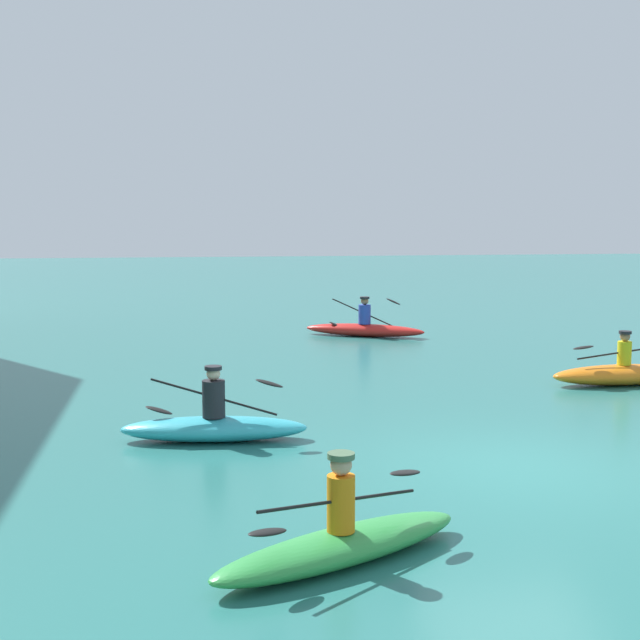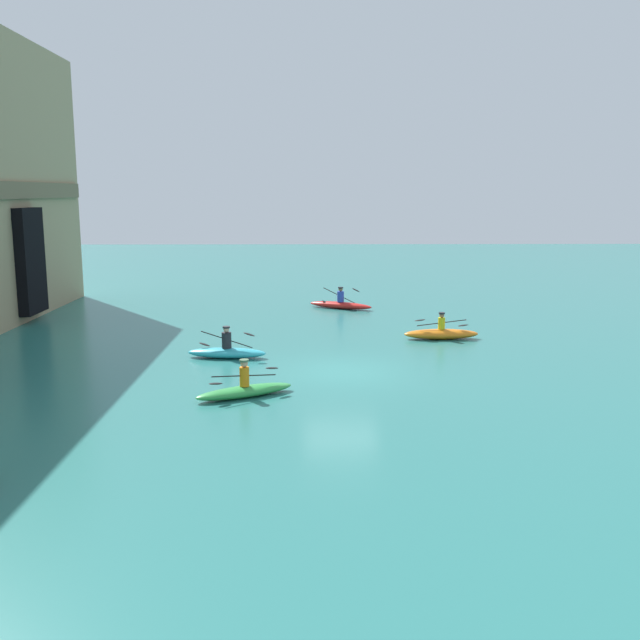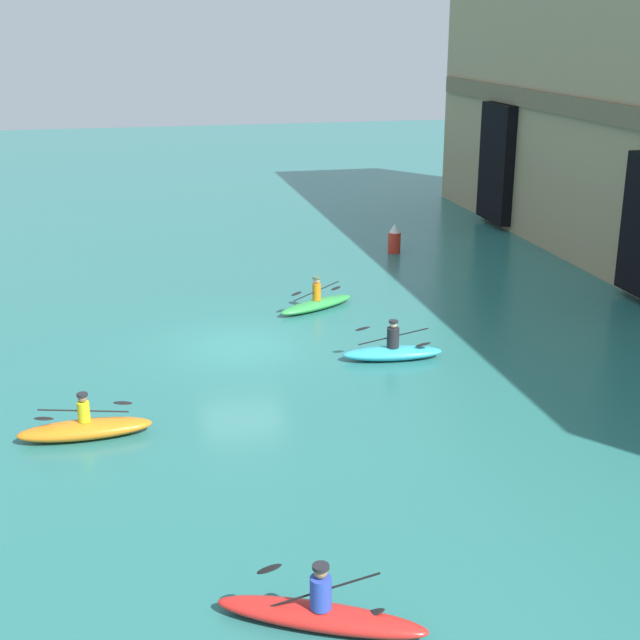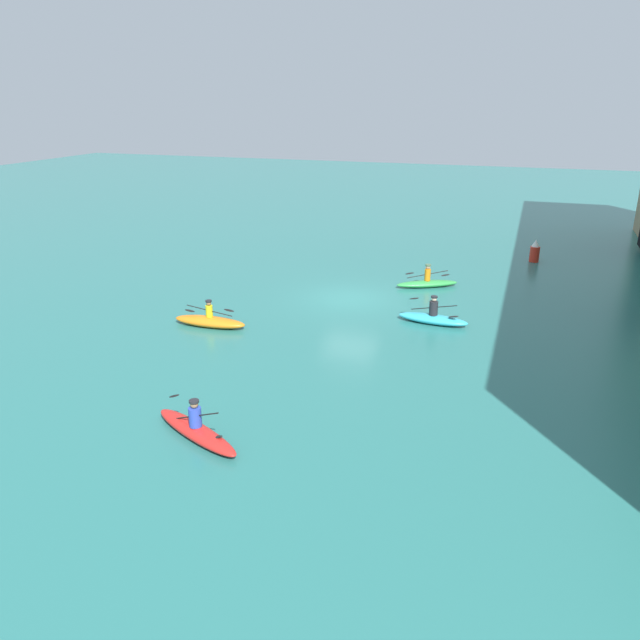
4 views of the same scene
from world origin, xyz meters
name	(u,v)px [view 4 (image 4 of 4)]	position (x,y,z in m)	size (l,w,h in m)	color
ground_plane	(351,299)	(0.00, 0.00, 0.00)	(120.00, 120.00, 0.00)	#28706B
kayak_orange	(210,321)	(5.33, -4.39, 0.24)	(0.89, 3.09, 1.11)	orange
kayak_cyan	(433,318)	(2.05, 4.09, 0.24)	(1.08, 2.95, 1.17)	#33B2C6
kayak_green	(427,283)	(-3.00, 2.99, 0.21)	(2.06, 3.03, 1.13)	green
kayak_red	(196,430)	(13.19, -0.57, 0.23)	(2.12, 3.41, 1.13)	red
marker_buoy	(535,252)	(-9.82, 7.85, 0.58)	(0.53, 0.53, 1.24)	red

